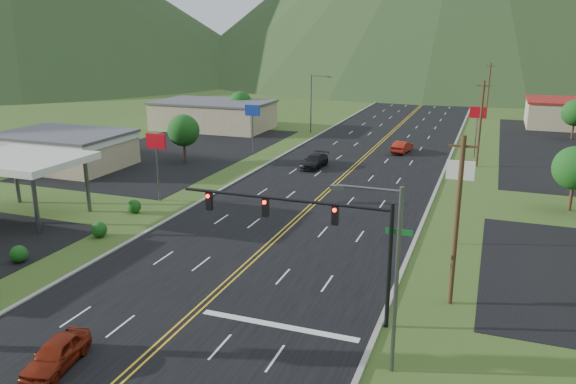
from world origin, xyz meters
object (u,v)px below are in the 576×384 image
(streetlight_west, at_px, (313,100))
(car_red_near, at_px, (57,355))
(car_dark_mid, at_px, (314,161))
(car_red_far, at_px, (402,147))
(traffic_signal, at_px, (317,225))
(streetlight_east, at_px, (390,268))
(gas_canopy, at_px, (21,161))

(streetlight_west, bearing_deg, car_red_near, -82.81)
(car_dark_mid, height_order, car_red_far, car_red_far)
(traffic_signal, relative_size, streetlight_east, 1.46)
(traffic_signal, bearing_deg, streetlight_east, -40.39)
(traffic_signal, bearing_deg, car_red_near, -137.07)
(traffic_signal, relative_size, car_red_near, 3.20)
(gas_canopy, bearing_deg, streetlight_west, 77.87)
(gas_canopy, bearing_deg, car_red_far, 55.38)
(gas_canopy, distance_m, car_red_near, 25.67)
(traffic_signal, distance_m, car_red_near, 14.33)
(traffic_signal, bearing_deg, car_red_far, 93.13)
(traffic_signal, relative_size, car_dark_mid, 2.51)
(car_dark_mid, bearing_deg, gas_canopy, -120.89)
(car_red_far, bearing_deg, traffic_signal, 102.49)
(streetlight_west, relative_size, car_red_far, 1.94)
(streetlight_east, height_order, car_red_near, streetlight_east)
(traffic_signal, xyz_separation_m, streetlight_west, (-18.16, 56.00, -0.15))
(car_red_near, distance_m, car_dark_mid, 42.90)
(streetlight_west, relative_size, car_red_near, 2.20)
(car_red_far, bearing_deg, streetlight_west, -24.09)
(traffic_signal, distance_m, streetlight_west, 58.88)
(gas_canopy, bearing_deg, car_red_near, -42.90)
(traffic_signal, xyz_separation_m, car_red_far, (-2.49, 45.65, -4.56))
(streetlight_west, height_order, gas_canopy, streetlight_west)
(car_dark_mid, relative_size, car_red_far, 1.12)
(car_red_near, bearing_deg, car_dark_mid, 82.25)
(streetlight_east, height_order, car_red_far, streetlight_east)
(traffic_signal, xyz_separation_m, car_dark_mid, (-10.78, 33.66, -4.57))
(car_red_near, bearing_deg, streetlight_east, 10.84)
(car_dark_mid, bearing_deg, car_red_near, -85.15)
(car_dark_mid, xyz_separation_m, car_red_far, (8.28, 11.99, 0.01))
(traffic_signal, height_order, streetlight_west, streetlight_west)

